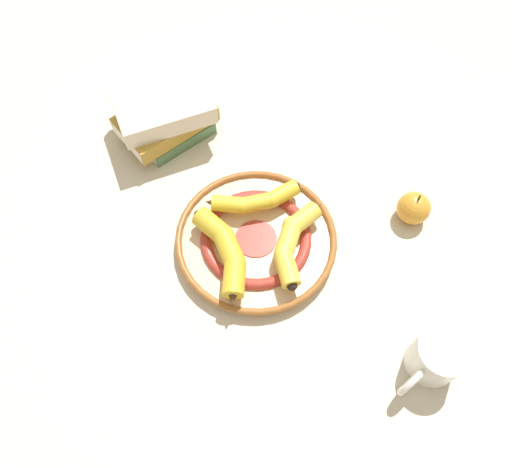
# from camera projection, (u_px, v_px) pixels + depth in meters

# --- Properties ---
(ground_plane) EXTENTS (2.80, 2.80, 0.00)m
(ground_plane) POSITION_uv_depth(u_px,v_px,m) (263.00, 245.00, 0.97)
(ground_plane) COLOR beige
(decorative_bowl) EXTENTS (0.31, 0.31, 0.03)m
(decorative_bowl) POSITION_uv_depth(u_px,v_px,m) (256.00, 239.00, 0.96)
(decorative_bowl) COLOR beige
(decorative_bowl) RESTS_ON ground_plane
(banana_a) EXTENTS (0.20, 0.08, 0.04)m
(banana_a) POSITION_uv_depth(u_px,v_px,m) (226.00, 252.00, 0.90)
(banana_a) COLOR gold
(banana_a) RESTS_ON decorative_bowl
(banana_b) EXTENTS (0.05, 0.19, 0.03)m
(banana_b) POSITION_uv_depth(u_px,v_px,m) (254.00, 201.00, 0.96)
(banana_b) COLOR yellow
(banana_b) RESTS_ON decorative_bowl
(banana_c) EXTENTS (0.17, 0.13, 0.04)m
(banana_c) POSITION_uv_depth(u_px,v_px,m) (293.00, 241.00, 0.92)
(banana_c) COLOR yellow
(banana_c) RESTS_ON decorative_bowl
(book_stack) EXTENTS (0.20, 0.23, 0.11)m
(book_stack) POSITION_uv_depth(u_px,v_px,m) (164.00, 114.00, 1.05)
(book_stack) COLOR #4C754C
(book_stack) RESTS_ON ground_plane
(coffee_mug) EXTENTS (0.09, 0.13, 0.09)m
(coffee_mug) POSITION_uv_depth(u_px,v_px,m) (435.00, 358.00, 0.82)
(coffee_mug) COLOR white
(coffee_mug) RESTS_ON ground_plane
(apple) EXTENTS (0.06, 0.06, 0.08)m
(apple) POSITION_uv_depth(u_px,v_px,m) (414.00, 208.00, 0.97)
(apple) COLOR gold
(apple) RESTS_ON ground_plane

